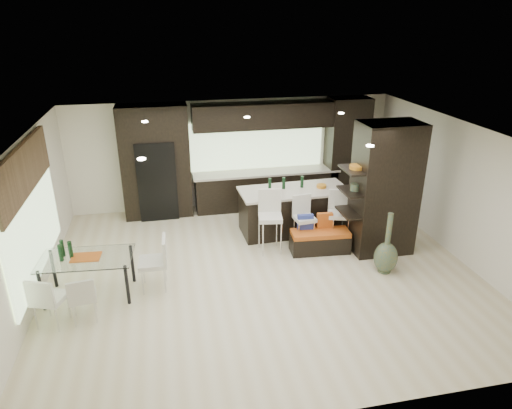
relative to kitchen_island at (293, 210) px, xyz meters
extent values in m
plane|color=beige|center=(-1.07, -1.61, -0.50)|extent=(8.00, 8.00, 0.00)
cube|color=white|center=(-1.07, 1.89, 0.85)|extent=(8.00, 0.02, 2.70)
cube|color=white|center=(-5.07, -1.61, 0.85)|extent=(0.02, 7.00, 2.70)
cube|color=white|center=(2.93, -1.61, 0.85)|extent=(0.02, 7.00, 2.70)
cube|color=white|center=(-1.07, -1.61, 2.20)|extent=(8.00, 7.00, 0.02)
cube|color=#B2D199|center=(-5.03, -1.41, 0.85)|extent=(0.04, 3.20, 1.90)
cube|color=#B2D199|center=(-0.47, 1.85, 1.05)|extent=(3.40, 0.04, 1.20)
cube|color=brown|center=(-5.00, -1.41, 1.75)|extent=(0.08, 3.00, 0.80)
cube|color=white|center=(-1.07, -1.36, 2.18)|extent=(4.00, 3.00, 0.02)
cube|color=black|center=(-0.57, 1.56, 0.85)|extent=(6.80, 0.68, 2.70)
cube|color=black|center=(-2.97, 1.51, 0.45)|extent=(0.90, 0.68, 1.90)
cube|color=black|center=(1.53, -1.21, 0.85)|extent=(1.20, 0.80, 2.70)
cube|color=black|center=(0.00, 0.00, 0.00)|extent=(2.45, 1.14, 1.00)
cube|color=silver|center=(-0.74, -0.85, 0.03)|extent=(0.54, 0.54, 1.06)
cube|color=silver|center=(0.00, -0.82, -0.05)|extent=(0.45, 0.45, 0.91)
cube|color=silver|center=(0.74, -0.83, -0.02)|extent=(0.53, 0.53, 0.96)
cube|color=black|center=(0.27, -1.08, -0.27)|extent=(1.25, 0.55, 0.47)
cube|color=white|center=(-4.20, -1.79, -0.13)|extent=(1.61, 0.99, 0.74)
cube|color=silver|center=(-4.20, -2.51, -0.12)|extent=(0.47, 0.47, 0.76)
cube|color=silver|center=(-4.68, -2.53, -0.09)|extent=(0.58, 0.58, 0.83)
cube|color=silver|center=(-3.10, -1.79, -0.05)|extent=(0.51, 0.51, 0.91)
camera|label=1|loc=(-2.73, -9.07, 4.08)|focal=32.00mm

